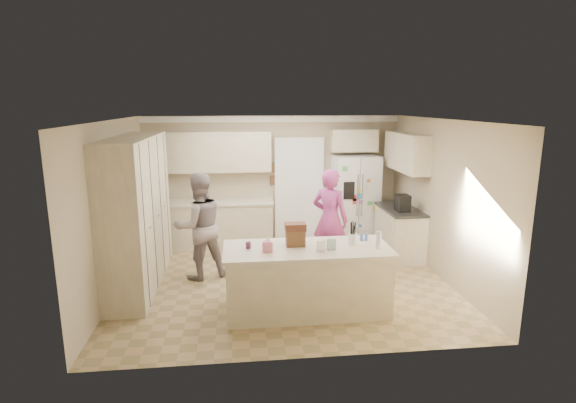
{
  "coord_description": "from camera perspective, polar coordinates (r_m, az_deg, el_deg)",
  "views": [
    {
      "loc": [
        -0.71,
        -6.87,
        2.86
      ],
      "look_at": [
        0.1,
        0.35,
        1.25
      ],
      "focal_mm": 28.0,
      "sensor_mm": 36.0,
      "label": 1
    }
  ],
  "objects": [
    {
      "name": "island_top",
      "position": [
        6.16,
        2.45,
        -6.07
      ],
      "size": [
        2.28,
        0.96,
        0.05
      ],
      "primitive_type": "cube",
      "color": "beige",
      "rests_on": "island_base"
    },
    {
      "name": "island_base",
      "position": [
        6.32,
        2.41,
        -10.02
      ],
      "size": [
        2.2,
        0.9,
        0.88
      ],
      "primitive_type": "cube",
      "color": "beige",
      "rests_on": "floor"
    },
    {
      "name": "tissue_plume",
      "position": [
        5.94,
        -2.65,
        -4.69
      ],
      "size": [
        0.08,
        0.08,
        0.08
      ],
      "primitive_type": "cone",
      "color": "white",
      "rests_on": "tissue_box"
    },
    {
      "name": "right_countertop",
      "position": [
        8.65,
        14.08,
        -0.98
      ],
      "size": [
        0.63,
        1.24,
        0.04
      ],
      "primitive_type": "cube",
      "color": "#2D2B28",
      "rests_on": "right_base_cab"
    },
    {
      "name": "wall_frame_lower",
      "position": [
        9.3,
        -1.82,
        2.71
      ],
      "size": [
        0.15,
        0.02,
        0.2
      ],
      "primitive_type": "cube",
      "color": "brown",
      "rests_on": "wall_back"
    },
    {
      "name": "ceiling",
      "position": [
        6.91,
        -0.51,
        10.42
      ],
      "size": [
        5.2,
        4.6,
        0.02
      ],
      "primitive_type": "cube",
      "color": "white",
      "rests_on": "wall_back"
    },
    {
      "name": "greeting_card_b",
      "position": [
        6.04,
        5.51,
        -5.45
      ],
      "size": [
        0.12,
        0.05,
        0.16
      ],
      "primitive_type": "cube",
      "rotation": [
        0.15,
        0.0,
        -0.1
      ],
      "color": "silver",
      "rests_on": "island_top"
    },
    {
      "name": "utensil_crock",
      "position": [
        6.31,
        8.26,
        -4.8
      ],
      "size": [
        0.13,
        0.13,
        0.15
      ],
      "primitive_type": "cylinder",
      "color": "white",
      "rests_on": "island_top"
    },
    {
      "name": "refrigerator",
      "position": [
        9.42,
        8.46,
        0.35
      ],
      "size": [
        0.93,
        0.74,
        1.8
      ],
      "primitive_type": "cube",
      "rotation": [
        0.0,
        0.0,
        0.04
      ],
      "color": "white",
      "rests_on": "floor"
    },
    {
      "name": "back_countertop",
      "position": [
        9.08,
        -9.03,
        -0.12
      ],
      "size": [
        2.24,
        0.63,
        0.04
      ],
      "primitive_type": "cube",
      "color": "beige",
      "rests_on": "back_base_cab"
    },
    {
      "name": "floor",
      "position": [
        7.48,
        -0.47,
        -10.07
      ],
      "size": [
        5.2,
        4.6,
        0.02
      ],
      "primitive_type": "cube",
      "color": "#9E8158",
      "rests_on": "ground"
    },
    {
      "name": "dollhouse_roof",
      "position": [
        6.15,
        0.95,
        -3.22
      ],
      "size": [
        0.28,
        0.2,
        0.1
      ],
      "primitive_type": "cube",
      "color": "#592D1E",
      "rests_on": "dollhouse_body"
    },
    {
      "name": "fridge_magnets",
      "position": [
        9.08,
        9.04,
        -0.13
      ],
      "size": [
        0.76,
        0.02,
        1.44
      ],
      "primitive_type": null,
      "color": "tan",
      "rests_on": "refrigerator"
    },
    {
      "name": "doorway_casing",
      "position": [
        9.38,
        1.43,
        1.37
      ],
      "size": [
        1.02,
        0.03,
        2.22
      ],
      "primitive_type": "cube",
      "color": "white",
      "rests_on": "floor"
    },
    {
      "name": "tissue_box",
      "position": [
        5.98,
        -2.63,
        -5.7
      ],
      "size": [
        0.13,
        0.13,
        0.14
      ],
      "primitive_type": "cube",
      "color": "pink",
      "rests_on": "island_top"
    },
    {
      "name": "coffee_maker",
      "position": [
        8.41,
        14.36,
        -0.18
      ],
      "size": [
        0.22,
        0.28,
        0.3
      ],
      "primitive_type": "cube",
      "color": "black",
      "rests_on": "right_countertop"
    },
    {
      "name": "right_upper_cab",
      "position": [
        8.7,
        14.83,
        6.09
      ],
      "size": [
        0.35,
        1.5,
        0.7
      ],
      "primitive_type": "cube",
      "color": "beige",
      "rests_on": "wall_right"
    },
    {
      "name": "wall_front",
      "position": [
        4.87,
        2.35,
        -6.2
      ],
      "size": [
        5.2,
        0.02,
        2.6
      ],
      "primitive_type": "cube",
      "color": "tan",
      "rests_on": "ground"
    },
    {
      "name": "pantry_bank",
      "position": [
        7.44,
        -18.57,
        -1.26
      ],
      "size": [
        0.6,
        2.6,
        2.35
      ],
      "primitive_type": "cube",
      "color": "beige",
      "rests_on": "floor"
    },
    {
      "name": "wall_frame_upper",
      "position": [
        9.26,
        -1.83,
        4.36
      ],
      "size": [
        0.15,
        0.02,
        0.2
      ],
      "primitive_type": "cube",
      "color": "brown",
      "rests_on": "wall_back"
    },
    {
      "name": "right_base_cab",
      "position": [
        8.77,
        13.98,
        -3.91
      ],
      "size": [
        0.6,
        1.2,
        0.88
      ],
      "primitive_type": "cube",
      "color": "beige",
      "rests_on": "floor"
    },
    {
      "name": "dollhouse_body",
      "position": [
        6.19,
        0.94,
        -4.65
      ],
      "size": [
        0.26,
        0.18,
        0.22
      ],
      "primitive_type": "cube",
      "color": "brown",
      "rests_on": "island_top"
    },
    {
      "name": "crown_back",
      "position": [
        9.16,
        -1.99,
        10.43
      ],
      "size": [
        5.2,
        0.08,
        0.12
      ],
      "primitive_type": "cube",
      "color": "white",
      "rests_on": "wall_back"
    },
    {
      "name": "jam_jar",
      "position": [
        6.12,
        -5.07,
        -5.55
      ],
      "size": [
        0.07,
        0.07,
        0.09
      ],
      "primitive_type": "cylinder",
      "color": "#59263F",
      "rests_on": "island_top"
    },
    {
      "name": "water_bottle",
      "position": [
        6.19,
        11.43,
        -4.81
      ],
      "size": [
        0.07,
        0.07,
        0.24
      ],
      "primitive_type": "cylinder",
      "color": "silver",
      "rests_on": "island_top"
    },
    {
      "name": "back_base_cab",
      "position": [
        9.2,
        -8.93,
        -2.9
      ],
      "size": [
        2.2,
        0.6,
        0.88
      ],
      "primitive_type": "cube",
      "color": "beige",
      "rests_on": "floor"
    },
    {
      "name": "wall_left",
      "position": [
        7.29,
        -21.34,
        -0.73
      ],
      "size": [
        0.02,
        4.6,
        2.6
      ],
      "primitive_type": "cube",
      "color": "tan",
      "rests_on": "ground"
    },
    {
      "name": "wall_back",
      "position": [
        9.34,
        -1.96,
        2.87
      ],
      "size": [
        5.2,
        0.02,
        2.6
      ],
      "primitive_type": "cube",
      "color": "tan",
      "rests_on": "ground"
    },
    {
      "name": "fridge_handle_l",
      "position": [
        9.03,
        8.78,
        0.78
      ],
      "size": [
        0.02,
        0.02,
        0.85
      ],
      "primitive_type": "cylinder",
      "color": "silver",
      "rests_on": "refrigerator"
    },
    {
      "name": "fridge_handle_r",
      "position": [
        9.05,
        9.39,
        0.8
      ],
      "size": [
        0.02,
        0.02,
        0.85
      ],
      "primitive_type": "cylinder",
      "color": "silver",
      "rests_on": "refrigerator"
    },
    {
      "name": "teen_boy",
      "position": [
        7.48,
        -11.2,
        -3.1
      ],
      "size": [
        1.04,
        0.94,
        1.76
      ],
      "primitive_type": "imported",
      "rotation": [
        0.0,
        0.0,
        3.52
      ],
      "color": "gray",
      "rests_on": "floor"
    },
    {
      "name": "shaker_salt",
      "position": [
        6.51,
        9.32,
        -4.54
      ],
      "size": [
        0.05,
        0.05,
        0.09
      ],
      "primitive_type": "cylinder",
      "color": "#4762A8",
      "rests_on": "island_top"
    },
    {
      "name": "shaker_pepper",
      "position": [
        6.53,
        9.92,
        -4.51
      ],
      "size": [
        0.05,
        0.05,
        0.09
      ],
      "primitive_type": "cylinder",
      "color": "#4762A8",
      "rests_on": "island_top"
    },
    {
      "name": "fridge_seam",
      "position": [
        9.08,
        9.03,
        -0.12
      ],
      "size": [
        0.02,
        0.02,
        1.78
      ],
      "primitive_type": "cube",
      "color": "gray",
      "rests_on": "refrigerator"
    },
    {
      "name": "teen_girl",
      "position": [
        7.77,
        5.34,
        -2.28
      ],
      "size": [
        0.77,
        0.72,
        1.77
      ],
      "primitive_type": "imported",
      "rotation": [
        0.0,
        0.0,
        2.53
      ],
      "color": "#B04581",
      "rests_on": "floor"
    },
    {
      "name": "doorway_opening",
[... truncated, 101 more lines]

